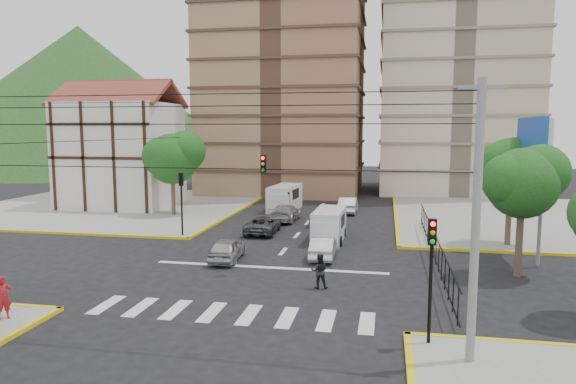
% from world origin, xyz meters
% --- Properties ---
extents(ground, '(160.00, 160.00, 0.00)m').
position_xyz_m(ground, '(0.00, 0.00, 0.00)').
color(ground, black).
rests_on(ground, ground).
extents(sidewalk_nw, '(26.00, 26.00, 0.15)m').
position_xyz_m(sidewalk_nw, '(-20.00, 20.00, 0.07)').
color(sidewalk_nw, gray).
rests_on(sidewalk_nw, ground).
extents(sidewalk_ne, '(26.00, 26.00, 0.15)m').
position_xyz_m(sidewalk_ne, '(20.00, 20.00, 0.07)').
color(sidewalk_ne, gray).
rests_on(sidewalk_ne, ground).
extents(crosswalk_stripes, '(12.00, 2.40, 0.01)m').
position_xyz_m(crosswalk_stripes, '(0.00, -6.00, 0.01)').
color(crosswalk_stripes, silver).
rests_on(crosswalk_stripes, ground).
extents(stop_line, '(13.00, 0.40, 0.01)m').
position_xyz_m(stop_line, '(0.00, 1.20, 0.01)').
color(stop_line, silver).
rests_on(stop_line, ground).
extents(tudor_building, '(10.80, 8.05, 12.23)m').
position_xyz_m(tudor_building, '(-19.00, 20.00, 5.25)').
color(tudor_building, silver).
rests_on(tudor_building, ground).
extents(distant_hill, '(70.00, 70.00, 28.00)m').
position_xyz_m(distant_hill, '(-55.00, 70.00, 14.00)').
color(distant_hill, '#1C4717').
rests_on(distant_hill, ground).
extents(park_fence, '(0.10, 22.50, 1.66)m').
position_xyz_m(park_fence, '(9.00, 4.50, 0.00)').
color(park_fence, black).
rests_on(park_fence, ground).
extents(billboard, '(0.36, 6.20, 8.10)m').
position_xyz_m(billboard, '(14.45, 6.00, 6.00)').
color(billboard, slate).
rests_on(billboard, ground).
extents(tree_park_a, '(4.41, 3.60, 6.83)m').
position_xyz_m(tree_park_a, '(13.08, 2.01, 5.01)').
color(tree_park_a, '#473828').
rests_on(tree_park_a, ground).
extents(tree_park_c, '(4.65, 3.80, 7.25)m').
position_xyz_m(tree_park_c, '(14.09, 9.01, 5.34)').
color(tree_park_c, '#473828').
rests_on(tree_park_c, ground).
extents(tree_tudor, '(5.39, 4.40, 7.43)m').
position_xyz_m(tree_tudor, '(-11.90, 16.01, 5.22)').
color(tree_tudor, '#473828').
rests_on(tree_tudor, ground).
extents(traffic_light_se, '(0.28, 0.22, 4.40)m').
position_xyz_m(traffic_light_se, '(7.80, -7.80, 3.11)').
color(traffic_light_se, black).
rests_on(traffic_light_se, ground).
extents(traffic_light_nw, '(0.28, 0.22, 4.40)m').
position_xyz_m(traffic_light_nw, '(-7.80, 7.80, 3.11)').
color(traffic_light_nw, black).
rests_on(traffic_light_nw, ground).
extents(traffic_light_hanging, '(18.00, 9.12, 0.92)m').
position_xyz_m(traffic_light_hanging, '(0.00, -2.04, 5.90)').
color(traffic_light_hanging, black).
rests_on(traffic_light_hanging, ground).
extents(utility_pole_se, '(1.40, 0.28, 9.00)m').
position_xyz_m(utility_pole_se, '(9.00, -9.00, 4.77)').
color(utility_pole_se, slate).
rests_on(utility_pole_se, ground).
extents(van_right_lane, '(2.02, 4.79, 2.14)m').
position_xyz_m(van_right_lane, '(2.47, 8.36, 1.04)').
color(van_right_lane, silver).
rests_on(van_right_lane, ground).
extents(van_left_lane, '(2.53, 5.38, 2.34)m').
position_xyz_m(van_left_lane, '(-3.06, 20.61, 1.14)').
color(van_left_lane, silver).
rests_on(van_left_lane, ground).
extents(car_silver_front_left, '(1.84, 4.02, 1.34)m').
position_xyz_m(car_silver_front_left, '(-2.76, 2.25, 0.67)').
color(car_silver_front_left, '#B0B0B5').
rests_on(car_silver_front_left, ground).
extents(car_white_front_right, '(1.45, 3.90, 1.27)m').
position_xyz_m(car_white_front_right, '(2.66, 3.86, 0.64)').
color(car_white_front_right, silver).
rests_on(car_white_front_right, ground).
extents(car_grey_mid_left, '(2.25, 4.66, 1.28)m').
position_xyz_m(car_grey_mid_left, '(-2.56, 10.25, 0.64)').
color(car_grey_mid_left, '#505357').
rests_on(car_grey_mid_left, ground).
extents(car_silver_rear_left, '(2.16, 4.88, 1.39)m').
position_xyz_m(car_silver_rear_left, '(-1.90, 15.45, 0.70)').
color(car_silver_rear_left, '#B1B1B6').
rests_on(car_silver_rear_left, ground).
extents(car_darkgrey_mid_right, '(2.28, 4.66, 1.53)m').
position_xyz_m(car_darkgrey_mid_right, '(1.48, 14.67, 0.77)').
color(car_darkgrey_mid_right, '#242427').
rests_on(car_darkgrey_mid_right, ground).
extents(car_white_rear_right, '(1.56, 4.42, 1.45)m').
position_xyz_m(car_white_rear_right, '(2.87, 20.60, 0.73)').
color(car_white_rear_right, white).
rests_on(car_white_rear_right, ground).
extents(pedestrian_sw_corner, '(0.71, 0.75, 1.73)m').
position_xyz_m(pedestrian_sw_corner, '(-8.46, -8.63, 1.01)').
color(pedestrian_sw_corner, maroon).
rests_on(pedestrian_sw_corner, sidewalk_sw).
extents(pedestrian_crosswalk, '(0.90, 0.75, 1.68)m').
position_xyz_m(pedestrian_crosswalk, '(3.18, -1.93, 0.84)').
color(pedestrian_crosswalk, black).
rests_on(pedestrian_crosswalk, ground).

